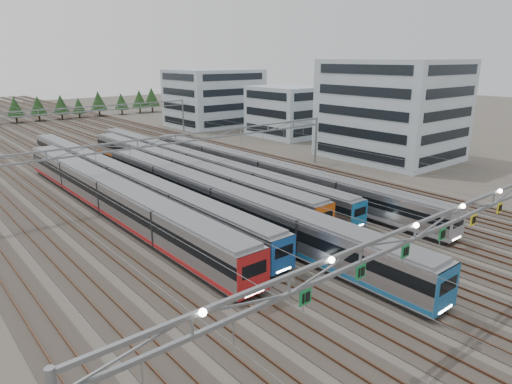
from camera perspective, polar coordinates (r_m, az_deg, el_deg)
ground at (r=38.66m, az=22.71°, el=-12.74°), size 400.00×400.00×0.00m
track_bed at (r=119.77m, az=-24.51°, el=7.09°), size 54.00×260.00×5.42m
train_a at (r=56.57m, az=-17.68°, el=-0.44°), size 3.18×53.54×4.15m
train_b at (r=66.01m, az=-16.95°, el=1.76°), size 2.79×67.70×3.63m
train_c at (r=52.20m, az=-4.24°, el=-1.15°), size 3.08×54.44×4.02m
train_d at (r=68.16m, az=-9.36°, el=2.78°), size 2.90×56.87×3.77m
train_e at (r=73.50m, az=-7.79°, el=3.68°), size 2.60×65.84×3.37m
train_f at (r=66.44m, az=1.16°, el=2.58°), size 2.79×58.32×3.63m
gantry_near at (r=35.82m, az=24.08°, el=-2.83°), size 56.36×0.61×8.08m
gantry_mid at (r=63.76m, az=-9.97°, el=5.71°), size 56.36×0.36×8.00m
gantry_far at (r=104.86m, az=-22.55°, el=8.88°), size 56.36×0.36×8.00m
depot_bldg_south at (r=87.82m, az=16.55°, el=9.83°), size 18.00×22.00×17.72m
depot_bldg_mid at (r=109.37m, az=4.03°, el=10.03°), size 14.00×16.00×11.56m
depot_bldg_north at (r=126.25m, az=-5.27°, el=11.64°), size 22.00×18.00×14.95m
treeline at (r=148.35m, az=-26.97°, el=9.41°), size 100.10×5.60×7.02m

